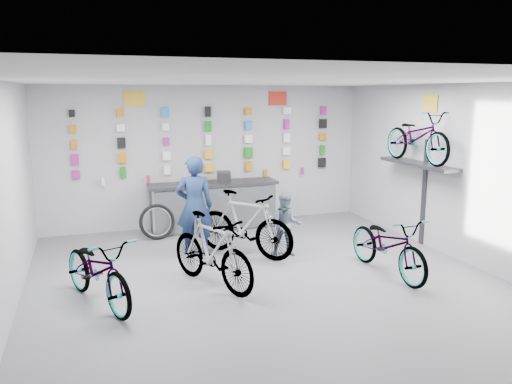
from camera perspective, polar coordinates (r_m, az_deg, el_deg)
name	(u,v)px	position (r m, az deg, el deg)	size (l,w,h in m)	color
floor	(274,289)	(7.48, 2.03, -11.02)	(8.00, 8.00, 0.00)	#55555B
ceiling	(275,81)	(6.93, 2.21, 12.62)	(8.00, 8.00, 0.00)	white
wall_back	(208,156)	(10.83, -5.51, 4.10)	(7.00, 7.00, 0.00)	#B6B6B8
wall_front	(489,295)	(3.75, 25.06, -10.66)	(7.00, 7.00, 0.00)	#B6B6B8
wall_left	(0,207)	(6.67, -27.22, -1.54)	(8.00, 8.00, 0.00)	#B6B6B8
wall_right	(474,176)	(8.91, 23.63, 1.68)	(8.00, 8.00, 0.00)	#B6B6B8
counter	(214,206)	(10.57, -4.83, -1.64)	(2.70, 0.66, 1.00)	black
merch_wall	(215,144)	(10.77, -4.75, 5.53)	(5.56, 0.08, 1.56)	#A41D83
wall_bracket	(419,168)	(9.72, 18.12, 2.57)	(0.39, 1.90, 2.00)	#333338
sign_left	(134,99)	(10.49, -13.74, 10.29)	(0.42, 0.02, 0.30)	gold
sign_right	(278,98)	(11.21, 2.50, 10.63)	(0.42, 0.02, 0.30)	red
sign_side	(430,103)	(9.72, 19.27, 9.53)	(0.02, 0.40, 0.30)	gold
bike_left	(98,270)	(7.13, -17.63, -8.50)	(0.65, 1.86, 0.98)	gray
bike_center	(212,251)	(7.42, -5.09, -6.72)	(0.52, 1.83, 1.10)	gray
bike_right	(388,245)	(8.17, 14.88, -5.82)	(0.65, 1.86, 0.98)	gray
bike_service	(245,224)	(8.77, -1.32, -3.66)	(0.54, 1.93, 1.16)	gray
bike_wall	(417,137)	(9.61, 17.95, 6.03)	(0.63, 1.80, 0.95)	gray
clerk	(194,206)	(8.79, -7.05, -1.62)	(0.65, 0.43, 1.78)	#16274A
customer	(286,225)	(8.78, 3.49, -3.78)	(0.55, 0.43, 1.12)	slate
spare_wheel	(157,222)	(10.02, -11.25, -3.37)	(0.73, 0.31, 0.70)	black
register	(224,177)	(10.51, -3.71, 1.77)	(0.28, 0.30, 0.22)	black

